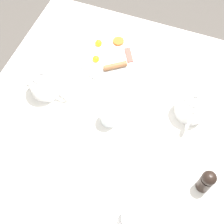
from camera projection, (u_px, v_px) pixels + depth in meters
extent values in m
plane|color=#4C4742|center=(112.00, 174.00, 1.87)|extent=(8.00, 8.00, 0.00)
cube|color=silver|center=(112.00, 116.00, 1.25)|extent=(1.04, 1.10, 0.03)
cylinder|color=brown|center=(68.00, 55.00, 1.88)|extent=(0.04, 0.04, 0.70)
cylinder|color=brown|center=(224.00, 101.00, 1.72)|extent=(0.04, 0.04, 0.70)
cylinder|color=white|center=(111.00, 55.00, 1.38)|extent=(0.30, 0.30, 0.01)
cylinder|color=white|center=(99.00, 45.00, 1.40)|extent=(0.07, 0.07, 0.00)
sphere|color=yellow|center=(99.00, 43.00, 1.39)|extent=(0.03, 0.03, 0.03)
cylinder|color=white|center=(96.00, 61.00, 1.36)|extent=(0.07, 0.07, 0.00)
sphere|color=yellow|center=(96.00, 59.00, 1.35)|extent=(0.03, 0.03, 0.03)
cylinder|color=brown|center=(115.00, 66.00, 1.33)|extent=(0.10, 0.08, 0.02)
cube|color=#B74C42|center=(129.00, 55.00, 1.37)|extent=(0.06, 0.08, 0.01)
cylinder|color=#D16023|center=(118.00, 41.00, 1.41)|extent=(0.05, 0.05, 0.01)
cylinder|color=white|center=(193.00, 105.00, 1.20)|extent=(0.13, 0.13, 0.10)
cylinder|color=white|center=(196.00, 97.00, 1.15)|extent=(0.09, 0.09, 0.01)
sphere|color=white|center=(197.00, 95.00, 1.14)|extent=(0.02, 0.02, 0.02)
cone|color=white|center=(197.00, 87.00, 1.23)|extent=(0.02, 0.06, 0.05)
torus|color=white|center=(189.00, 120.00, 1.17)|extent=(0.01, 0.08, 0.08)
cylinder|color=white|center=(45.00, 82.00, 1.25)|extent=(0.13, 0.13, 0.10)
cylinder|color=white|center=(42.00, 74.00, 1.20)|extent=(0.09, 0.09, 0.01)
sphere|color=white|center=(42.00, 72.00, 1.19)|extent=(0.02, 0.02, 0.02)
cone|color=white|center=(28.00, 74.00, 1.26)|extent=(0.06, 0.03, 0.05)
torus|color=white|center=(59.00, 89.00, 1.24)|extent=(0.08, 0.02, 0.08)
cylinder|color=white|center=(134.00, 220.00, 1.03)|extent=(0.14, 0.14, 0.01)
cylinder|color=white|center=(134.00, 218.00, 1.00)|extent=(0.09, 0.09, 0.06)
cylinder|color=olive|center=(134.00, 218.00, 1.01)|extent=(0.08, 0.08, 0.04)
torus|color=white|center=(141.00, 205.00, 1.02)|extent=(0.02, 0.04, 0.04)
cylinder|color=white|center=(109.00, 114.00, 1.19)|extent=(0.08, 0.08, 0.09)
cylinder|color=black|center=(205.00, 183.00, 1.06)|extent=(0.05, 0.05, 0.07)
sphere|color=black|center=(209.00, 178.00, 1.01)|extent=(0.05, 0.05, 0.05)
cube|color=silver|center=(140.00, 166.00, 1.13)|extent=(0.06, 0.20, 0.00)
cube|color=silver|center=(39.00, 178.00, 1.10)|extent=(0.15, 0.03, 0.00)
cube|color=silver|center=(56.00, 40.00, 1.43)|extent=(0.11, 0.13, 0.00)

